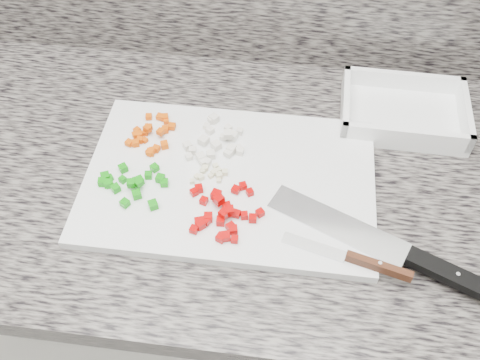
# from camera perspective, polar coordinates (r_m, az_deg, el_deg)

# --- Properties ---
(cabinet) EXTENTS (3.92, 0.62, 0.86)m
(cabinet) POSITION_cam_1_polar(r_m,az_deg,el_deg) (1.31, -3.10, -11.86)
(cabinet) COLOR silver
(cabinet) RESTS_ON ground
(countertop) EXTENTS (3.96, 0.64, 0.04)m
(countertop) POSITION_cam_1_polar(r_m,az_deg,el_deg) (0.94, -4.26, 0.78)
(countertop) COLOR slate
(countertop) RESTS_ON cabinet
(cutting_board) EXTENTS (0.48, 0.32, 0.02)m
(cutting_board) POSITION_cam_1_polar(r_m,az_deg,el_deg) (0.89, -1.12, -0.01)
(cutting_board) COLOR white
(cutting_board) RESTS_ON countertop
(carrot_pile) EXTENTS (0.08, 0.10, 0.02)m
(carrot_pile) POSITION_cam_1_polar(r_m,az_deg,el_deg) (0.95, -9.44, 4.77)
(carrot_pile) COLOR #D34D04
(carrot_pile) RESTS_ON cutting_board
(onion_pile) EXTENTS (0.11, 0.12, 0.02)m
(onion_pile) POSITION_cam_1_polar(r_m,az_deg,el_deg) (0.92, -2.59, 4.04)
(onion_pile) COLOR silver
(onion_pile) RESTS_ON cutting_board
(green_pepper_pile) EXTENTS (0.11, 0.09, 0.02)m
(green_pepper_pile) POSITION_cam_1_polar(r_m,az_deg,el_deg) (0.88, -11.57, -0.36)
(green_pepper_pile) COLOR #0F880C
(green_pepper_pile) RESTS_ON cutting_board
(red_pepper_pile) EXTENTS (0.12, 0.12, 0.02)m
(red_pepper_pile) POSITION_cam_1_polar(r_m,az_deg,el_deg) (0.83, -1.96, -3.51)
(red_pepper_pile) COLOR #AC0202
(red_pepper_pile) RESTS_ON cutting_board
(garlic_pile) EXTENTS (0.06, 0.05, 0.01)m
(garlic_pile) POSITION_cam_1_polar(r_m,az_deg,el_deg) (0.88, -3.23, 0.65)
(garlic_pile) COLOR beige
(garlic_pile) RESTS_ON cutting_board
(chef_knife) EXTENTS (0.35, 0.18, 0.02)m
(chef_knife) POSITION_cam_1_polar(r_m,az_deg,el_deg) (0.83, 17.98, -7.96)
(chef_knife) COLOR silver
(chef_knife) RESTS_ON cutting_board
(paring_knife) EXTENTS (0.19, 0.06, 0.02)m
(paring_knife) POSITION_cam_1_polar(r_m,az_deg,el_deg) (0.80, 12.87, -8.45)
(paring_knife) COLOR silver
(paring_knife) RESTS_ON cutting_board
(tray) EXTENTS (0.23, 0.17, 0.05)m
(tray) POSITION_cam_1_polar(r_m,az_deg,el_deg) (1.03, 17.00, 6.86)
(tray) COLOR white
(tray) RESTS_ON countertop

